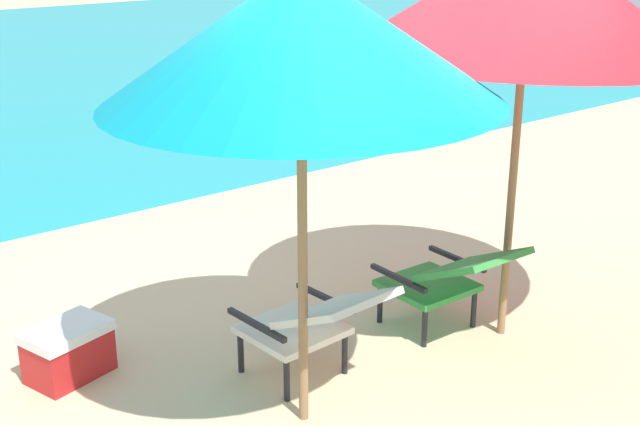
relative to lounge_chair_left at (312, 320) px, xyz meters
The scene contains 5 objects.
ground_plane 4.19m from the lounge_chair_left, 82.50° to the left, with size 40.00×40.00×0.00m, color #CCB78E.
lounge_chair_left is the anchor object (origin of this frame).
lounge_chair_right 1.04m from the lounge_chair_left, ahead, with size 0.56×0.89×0.68m.
beach_umbrella_left 1.66m from the lounge_chair_left, 135.71° to the right, with size 2.22×2.22×2.35m.
cooler_box 1.44m from the lounge_chair_left, 137.88° to the left, with size 0.54×0.43×0.32m.
Camera 1 is at (-3.15, -3.48, 2.54)m, focal length 47.36 mm.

